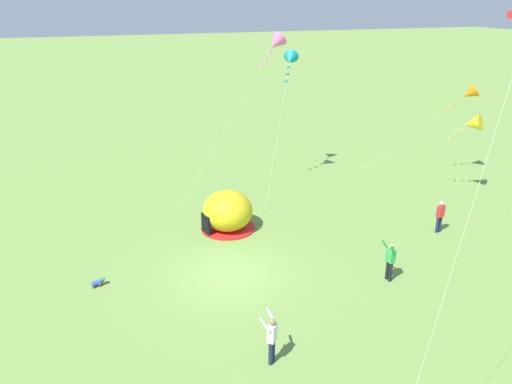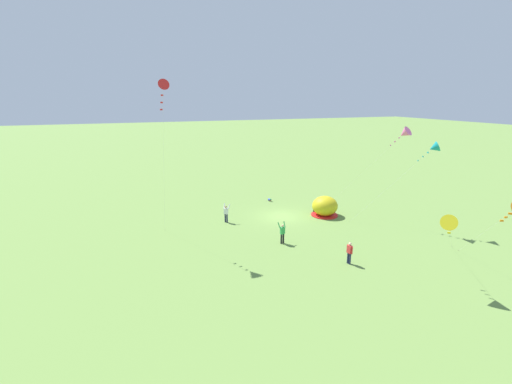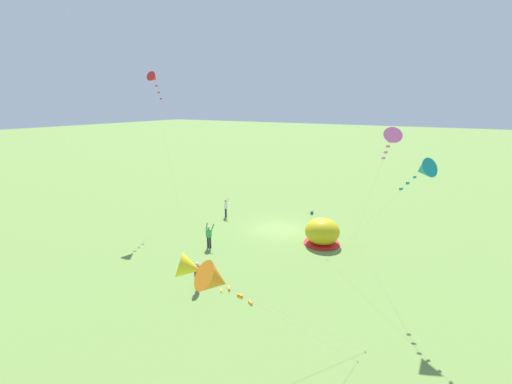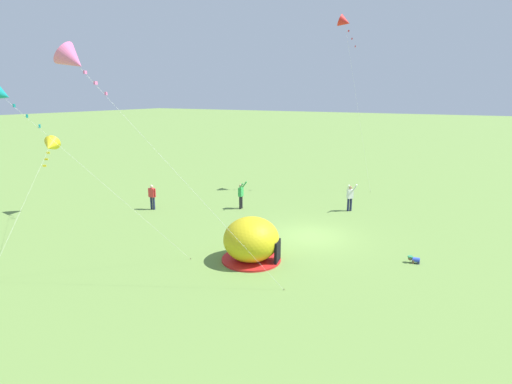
{
  "view_description": "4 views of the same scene",
  "coord_description": "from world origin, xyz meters",
  "views": [
    {
      "loc": [
        18.32,
        -5.47,
        11.43
      ],
      "look_at": [
        0.13,
        1.16,
        3.81
      ],
      "focal_mm": 35.0,
      "sensor_mm": 36.0,
      "label": 1
    },
    {
      "loc": [
        14.31,
        30.91,
        12.12
      ],
      "look_at": [
        3.51,
        1.91,
        3.52
      ],
      "focal_mm": 24.0,
      "sensor_mm": 36.0,
      "label": 2
    },
    {
      "loc": [
        -12.61,
        25.52,
        10.79
      ],
      "look_at": [
        1.25,
        1.69,
        3.57
      ],
      "focal_mm": 24.0,
      "sensor_mm": 36.0,
      "label": 3
    },
    {
      "loc": [
        -19.72,
        -7.62,
        7.67
      ],
      "look_at": [
        -1.34,
        2.79,
        2.47
      ],
      "focal_mm": 28.0,
      "sensor_mm": 36.0,
      "label": 4
    }
  ],
  "objects": [
    {
      "name": "toddler_crawling",
      "position": [
        -1.05,
        -5.51,
        0.18
      ],
      "size": [
        0.32,
        0.55,
        0.32
      ],
      "color": "blue",
      "rests_on": "ground"
    },
    {
      "name": "kite_orange",
      "position": [
        -6.95,
        18.19,
        5.67
      ],
      "size": [
        3.98,
        6.32,
        6.31
      ],
      "color": "silver",
      "rests_on": "ground"
    },
    {
      "name": "ground_plane",
      "position": [
        0.0,
        0.0,
        0.0
      ],
      "size": [
        300.0,
        300.0,
        0.0
      ],
      "primitive_type": "plane",
      "color": "olive"
    },
    {
      "name": "kite_teal",
      "position": [
        -11.46,
        7.69,
        7.7
      ],
      "size": [
        6.36,
        4.57,
        8.3
      ],
      "color": "silver",
      "rests_on": "ground"
    },
    {
      "name": "kite_pink",
      "position": [
        -9.59,
        5.91,
        8.89
      ],
      "size": [
        3.88,
        8.09,
        9.54
      ],
      "color": "silver",
      "rests_on": "ground"
    },
    {
      "name": "popup_tent",
      "position": [
        -4.49,
        1.25,
        1.0
      ],
      "size": [
        2.81,
        2.81,
        2.1
      ],
      "color": "gold",
      "rests_on": "ground"
    },
    {
      "name": "person_far_back",
      "position": [
        -0.41,
        11.43,
        0.96
      ],
      "size": [
        0.3,
        0.58,
        1.72
      ],
      "color": "#1E2347",
      "rests_on": "ground"
    },
    {
      "name": "kite_red",
      "position": [
        11.43,
        2.38,
        12.91
      ],
      "size": [
        1.05,
        3.3,
        13.49
      ],
      "color": "silver",
      "rests_on": "ground"
    },
    {
      "name": "person_strolling",
      "position": [
        5.84,
        -0.37,
        1.0
      ],
      "size": [
        0.71,
        0.7,
        1.89
      ],
      "color": "#1E2347",
      "rests_on": "ground"
    },
    {
      "name": "kite_yellow",
      "position": [
        -4.18,
        16.21,
        4.49
      ],
      "size": [
        6.93,
        5.1,
        5.11
      ],
      "color": "silver",
      "rests_on": "ground"
    },
    {
      "name": "person_flying_kite",
      "position": [
        2.73,
        6.28,
        1.0
      ],
      "size": [
        0.68,
        0.51,
        1.89
      ],
      "color": "black",
      "rests_on": "ground"
    }
  ]
}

